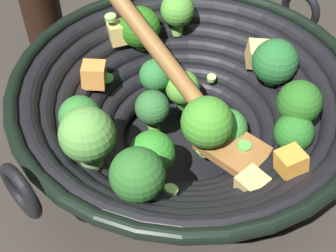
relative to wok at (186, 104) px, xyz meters
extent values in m
plane|color=#332D28|center=(0.00, 0.00, -0.07)|extent=(4.00, 4.00, 0.00)
cylinder|color=black|center=(0.00, 0.00, -0.06)|extent=(0.14, 0.14, 0.01)
torus|color=black|center=(0.00, 0.00, -0.05)|extent=(0.19, 0.19, 0.02)
torus|color=black|center=(0.00, 0.00, -0.04)|extent=(0.21, 0.21, 0.02)
torus|color=black|center=(0.00, 0.00, -0.03)|extent=(0.24, 0.24, 0.02)
torus|color=black|center=(0.00, 0.00, -0.01)|extent=(0.27, 0.27, 0.02)
torus|color=black|center=(0.00, 0.00, 0.00)|extent=(0.30, 0.30, 0.02)
torus|color=black|center=(0.00, 0.00, 0.01)|extent=(0.32, 0.32, 0.02)
torus|color=black|center=(0.00, 0.00, 0.02)|extent=(0.35, 0.35, 0.02)
torus|color=black|center=(0.00, 0.00, 0.03)|extent=(0.37, 0.37, 0.01)
torus|color=black|center=(-0.01, 0.19, 0.03)|extent=(0.05, 0.01, 0.05)
torus|color=black|center=(0.01, -0.20, 0.03)|extent=(0.05, 0.01, 0.05)
cylinder|color=#65B444|center=(-0.11, -0.04, -0.01)|extent=(0.02, 0.02, 0.02)
sphere|color=#256621|center=(-0.11, -0.04, 0.02)|extent=(0.04, 0.04, 0.04)
cylinder|color=#87BF5A|center=(-0.10, -0.06, 0.01)|extent=(0.02, 0.02, 0.02)
sphere|color=#26621D|center=(-0.10, -0.06, 0.04)|extent=(0.04, 0.04, 0.04)
cylinder|color=#6CA04C|center=(0.03, 0.11, 0.00)|extent=(0.02, 0.02, 0.02)
sphere|color=#30722D|center=(0.03, 0.11, 0.03)|extent=(0.04, 0.04, 0.04)
cylinder|color=#73B550|center=(-0.03, -0.11, -0.01)|extent=(0.02, 0.02, 0.02)
sphere|color=#22632D|center=(-0.03, -0.11, 0.02)|extent=(0.05, 0.05, 0.05)
cylinder|color=#7EB247|center=(-0.04, 0.01, -0.03)|extent=(0.03, 0.02, 0.03)
sphere|color=#3E8928|center=(-0.04, 0.01, 0.01)|extent=(0.05, 0.05, 0.05)
cylinder|color=#63AA40|center=(0.06, -0.01, -0.03)|extent=(0.02, 0.01, 0.02)
sphere|color=#2A7234|center=(0.06, -0.01, 0.00)|extent=(0.04, 0.04, 0.04)
cylinder|color=#7DC05D|center=(0.03, -0.03, -0.04)|extent=(0.02, 0.03, 0.02)
sphere|color=#589D33|center=(0.03, -0.03, -0.02)|extent=(0.04, 0.04, 0.04)
cylinder|color=#608C3B|center=(0.12, -0.04, -0.01)|extent=(0.03, 0.03, 0.02)
sphere|color=#286D17|center=(0.12, -0.04, 0.02)|extent=(0.05, 0.05, 0.05)
cylinder|color=#73C145|center=(-0.02, 0.07, -0.03)|extent=(0.03, 0.03, 0.02)
sphere|color=#2B7E24|center=(-0.02, 0.07, -0.01)|extent=(0.05, 0.05, 0.05)
cylinder|color=#7DB554|center=(0.10, -0.08, 0.01)|extent=(0.02, 0.02, 0.02)
sphere|color=#4F9532|center=(0.10, -0.08, 0.03)|extent=(0.04, 0.04, 0.04)
cylinder|color=#5D923F|center=(-0.06, 0.11, 0.00)|extent=(0.02, 0.02, 0.02)
sphere|color=#286125|center=(-0.06, 0.11, 0.03)|extent=(0.05, 0.05, 0.05)
cylinder|color=olive|center=(-0.04, -0.02, -0.05)|extent=(0.02, 0.02, 0.02)
sphere|color=#378434|center=(-0.04, -0.02, -0.02)|extent=(0.04, 0.04, 0.04)
cylinder|color=#679F3E|center=(0.03, 0.02, -0.04)|extent=(0.02, 0.01, 0.02)
sphere|color=#2B612E|center=(0.03, 0.02, -0.01)|extent=(0.04, 0.04, 0.04)
cylinder|color=#638F4D|center=(0.00, 0.12, 0.01)|extent=(0.03, 0.03, 0.02)
sphere|color=#559340|center=(0.00, 0.12, 0.04)|extent=(0.05, 0.05, 0.05)
cube|color=#D9B361|center=(-0.12, 0.03, 0.00)|extent=(0.03, 0.03, 0.03)
cube|color=#E9BE69|center=(0.13, -0.01, 0.02)|extent=(0.03, 0.03, 0.03)
cube|color=#DEBA6B|center=(0.00, -0.12, 0.01)|extent=(0.04, 0.04, 0.03)
cube|color=#E69343|center=(0.10, 0.05, 0.01)|extent=(0.04, 0.04, 0.03)
cube|color=gold|center=(-0.13, 0.00, 0.02)|extent=(0.03, 0.03, 0.03)
cylinder|color=#56B247|center=(0.04, 0.01, -0.02)|extent=(0.01, 0.01, 0.01)
cylinder|color=#6BC651|center=(0.05, -0.06, -0.03)|extent=(0.01, 0.01, 0.01)
cylinder|color=#99D166|center=(0.14, -0.01, 0.04)|extent=(0.01, 0.02, 0.01)
cylinder|color=#99D166|center=(-0.07, 0.09, 0.00)|extent=(0.01, 0.01, 0.01)
cylinder|color=#99D166|center=(0.03, -0.07, -0.02)|extent=(0.02, 0.02, 0.01)
cylinder|color=#56B247|center=(-0.04, 0.01, -0.03)|extent=(0.02, 0.02, 0.01)
cylinder|color=#56B247|center=(0.10, 0.03, -0.01)|extent=(0.02, 0.02, 0.01)
cylinder|color=#56B247|center=(-0.07, -0.01, -0.02)|extent=(0.02, 0.02, 0.01)
cube|color=brown|center=(-0.07, -0.01, -0.02)|extent=(0.07, 0.06, 0.01)
cylinder|color=olive|center=(0.07, 0.01, 0.07)|extent=(0.22, 0.04, 0.16)
cylinder|color=black|center=(0.27, 0.02, -0.01)|extent=(0.05, 0.05, 0.12)
camera|label=1|loc=(-0.26, 0.26, 0.35)|focal=50.32mm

